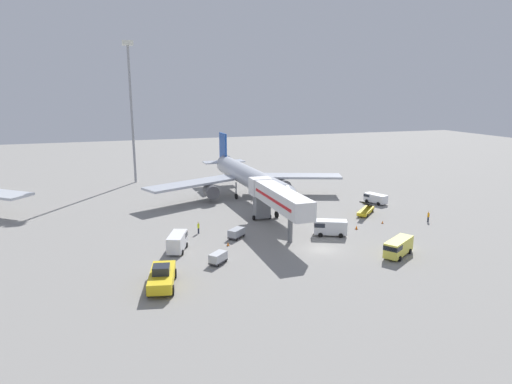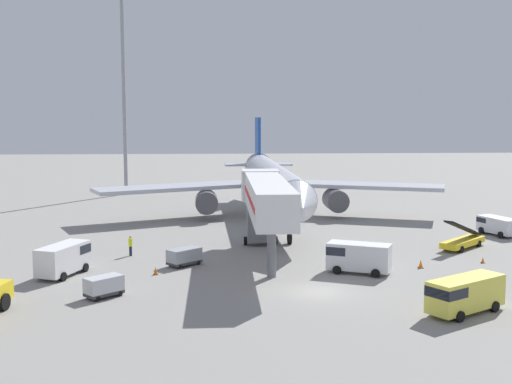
{
  "view_description": "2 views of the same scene",
  "coord_description": "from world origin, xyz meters",
  "views": [
    {
      "loc": [
        -26.8,
        -52.18,
        21.24
      ],
      "look_at": [
        -1.65,
        23.17,
        3.21
      ],
      "focal_mm": 31.49,
      "sensor_mm": 36.0,
      "label": 1
    },
    {
      "loc": [
        -6.7,
        -44.28,
        12.52
      ],
      "look_at": [
        -2.94,
        22.95,
        4.22
      ],
      "focal_mm": 46.15,
      "sensor_mm": 36.0,
      "label": 2
    }
  ],
  "objects": [
    {
      "name": "ground_plane",
      "position": [
        0.0,
        0.0,
        0.0
      ],
      "size": [
        300.0,
        300.0,
        0.0
      ],
      "primitive_type": "plane",
      "color": "gray"
    },
    {
      "name": "airplane_at_gate",
      "position": [
        -0.65,
        31.44,
        4.42
      ],
      "size": [
        41.52,
        44.38,
        11.64
      ],
      "color": "#B7BCC6",
      "rests_on": "ground"
    },
    {
      "name": "jet_bridge",
      "position": [
        -2.84,
        9.94,
        5.26
      ],
      "size": [
        3.47,
        19.31,
        7.03
      ],
      "color": "silver",
      "rests_on": "ground"
    },
    {
      "name": "belt_loader_truck",
      "position": [
        15.53,
        13.78,
        0.74
      ],
      "size": [
        5.37,
        5.2,
        2.93
      ],
      "color": "yellow",
      "rests_on": "ground"
    },
    {
      "name": "service_van_far_center",
      "position": [
        21.43,
        19.98,
        1.06
      ],
      "size": [
        3.21,
        4.76,
        1.83
      ],
      "color": "white",
      "rests_on": "ground"
    },
    {
      "name": "service_van_near_right",
      "position": [
        3.93,
        5.21,
        1.33
      ],
      "size": [
        5.18,
        3.71,
        2.34
      ],
      "color": "silver",
      "rests_on": "ground"
    },
    {
      "name": "service_van_far_right",
      "position": [
        -18.64,
        5.84,
        1.35
      ],
      "size": [
        3.52,
        5.22,
        2.38
      ],
      "color": "white",
      "rests_on": "ground"
    },
    {
      "name": "service_van_mid_left",
      "position": [
        8.4,
        -5.39,
        1.28
      ],
      "size": [
        5.71,
        4.55,
        2.25
      ],
      "color": "#E5DB4C",
      "rests_on": "ground"
    },
    {
      "name": "baggage_cart_outer_left",
      "position": [
        -14.56,
        -0.48,
        0.79
      ],
      "size": [
        2.71,
        2.64,
        1.42
      ],
      "color": "#38383D",
      "rests_on": "ground"
    },
    {
      "name": "baggage_cart_rear_right",
      "position": [
        -9.61,
        8.41,
        0.79
      ],
      "size": [
        2.96,
        2.86,
        1.41
      ],
      "color": "#38383D",
      "rests_on": "ground"
    },
    {
      "name": "ground_crew_worker_foreground",
      "position": [
        -14.47,
        12.36,
        0.93
      ],
      "size": [
        0.46,
        0.46,
        1.76
      ],
      "color": "#1E2333",
      "rests_on": "ground"
    },
    {
      "name": "safety_cone_alpha",
      "position": [
        15.08,
        7.97,
        0.24
      ],
      "size": [
        0.32,
        0.32,
        0.49
      ],
      "color": "black",
      "rests_on": "ground"
    },
    {
      "name": "safety_cone_bravo",
      "position": [
        -11.67,
        5.54,
        0.29
      ],
      "size": [
        0.38,
        0.38,
        0.59
      ],
      "color": "black",
      "rests_on": "ground"
    },
    {
      "name": "safety_cone_charlie",
      "position": [
        9.39,
        6.53,
        0.33
      ],
      "size": [
        0.44,
        0.44,
        0.67
      ],
      "color": "black",
      "rests_on": "ground"
    },
    {
      "name": "apron_light_mast",
      "position": [
        -20.86,
        55.67,
        21.45
      ],
      "size": [
        2.4,
        2.4,
        32.0
      ],
      "color": "#93969B",
      "rests_on": "ground"
    }
  ]
}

